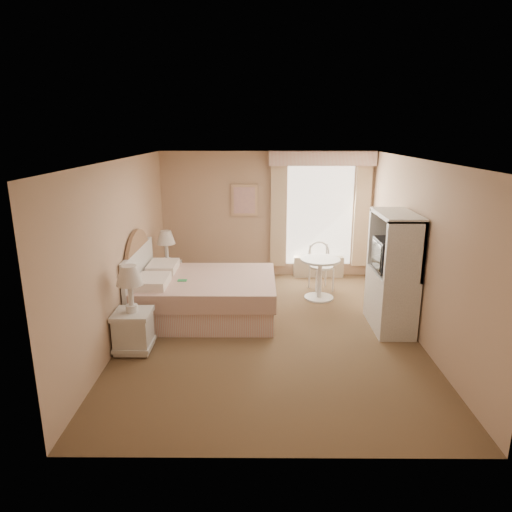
{
  "coord_description": "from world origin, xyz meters",
  "views": [
    {
      "loc": [
        -0.17,
        -6.26,
        2.88
      ],
      "look_at": [
        -0.21,
        0.3,
        1.07
      ],
      "focal_mm": 32.0,
      "sensor_mm": 36.0,
      "label": 1
    }
  ],
  "objects_px": {
    "bed": "(199,294)",
    "cafe_chair": "(320,262)",
    "nightstand_near": "(133,320)",
    "nightstand_far": "(168,269)",
    "round_table": "(320,272)",
    "armoire": "(392,281)"
  },
  "relations": [
    {
      "from": "bed",
      "to": "cafe_chair",
      "type": "bearing_deg",
      "value": 32.14
    },
    {
      "from": "nightstand_near",
      "to": "nightstand_far",
      "type": "relative_size",
      "value": 1.05
    },
    {
      "from": "round_table",
      "to": "cafe_chair",
      "type": "distance_m",
      "value": 0.52
    },
    {
      "from": "nightstand_far",
      "to": "armoire",
      "type": "xyz_separation_m",
      "value": [
        3.65,
        -1.58,
        0.3
      ]
    },
    {
      "from": "round_table",
      "to": "bed",
      "type": "bearing_deg",
      "value": -158.29
    },
    {
      "from": "nightstand_far",
      "to": "round_table",
      "type": "bearing_deg",
      "value": -7.53
    },
    {
      "from": "cafe_chair",
      "to": "armoire",
      "type": "height_order",
      "value": "armoire"
    },
    {
      "from": "nightstand_near",
      "to": "nightstand_far",
      "type": "distance_m",
      "value": 2.39
    },
    {
      "from": "cafe_chair",
      "to": "armoire",
      "type": "relative_size",
      "value": 0.51
    },
    {
      "from": "bed",
      "to": "armoire",
      "type": "distance_m",
      "value": 2.98
    },
    {
      "from": "bed",
      "to": "round_table",
      "type": "height_order",
      "value": "bed"
    },
    {
      "from": "round_table",
      "to": "armoire",
      "type": "xyz_separation_m",
      "value": [
        0.91,
        -1.21,
        0.24
      ]
    },
    {
      "from": "cafe_chair",
      "to": "armoire",
      "type": "distance_m",
      "value": 1.93
    },
    {
      "from": "armoire",
      "to": "round_table",
      "type": "bearing_deg",
      "value": 126.75
    },
    {
      "from": "bed",
      "to": "nightstand_far",
      "type": "xyz_separation_m",
      "value": [
        -0.72,
        1.17,
        0.06
      ]
    },
    {
      "from": "cafe_chair",
      "to": "round_table",
      "type": "bearing_deg",
      "value": -114.4
    },
    {
      "from": "nightstand_near",
      "to": "round_table",
      "type": "xyz_separation_m",
      "value": [
        2.75,
        2.03,
        0.04
      ]
    },
    {
      "from": "nightstand_near",
      "to": "round_table",
      "type": "height_order",
      "value": "nightstand_near"
    },
    {
      "from": "nightstand_near",
      "to": "armoire",
      "type": "xyz_separation_m",
      "value": [
        3.65,
        0.82,
        0.28
      ]
    },
    {
      "from": "bed",
      "to": "round_table",
      "type": "distance_m",
      "value": 2.18
    },
    {
      "from": "bed",
      "to": "round_table",
      "type": "relative_size",
      "value": 2.98
    },
    {
      "from": "nightstand_near",
      "to": "nightstand_far",
      "type": "bearing_deg",
      "value": 90.0
    }
  ]
}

